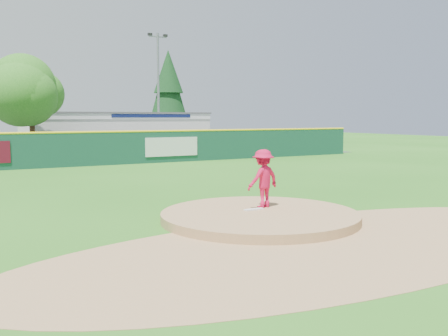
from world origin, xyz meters
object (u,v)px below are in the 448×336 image
light_pole_right (158,86)px  pitcher (263,178)px  pool_building_grp (115,131)px  deciduous_tree (31,93)px  van (100,147)px  conifer_tree (168,91)px

light_pole_right → pitcher: bearing=-106.7°
pool_building_grp → pitcher: bearing=-100.0°
pitcher → deciduous_tree: bearing=-94.2°
van → pool_building_grp: (3.84, 8.84, 0.88)m
conifer_tree → light_pole_right: light_pole_right is taller
pool_building_grp → light_pole_right: light_pole_right is taller
pool_building_grp → light_pole_right: (3.00, -2.99, 3.88)m
pitcher → pool_building_grp: 31.92m
pool_building_grp → light_pole_right: size_ratio=1.52×
pitcher → deciduous_tree: size_ratio=0.23×
van → deciduous_tree: (-4.16, 1.85, 3.77)m
deciduous_tree → light_pole_right: size_ratio=0.74×
pitcher → pool_building_grp: (5.52, 31.44, 0.57)m
van → deciduous_tree: size_ratio=0.75×
conifer_tree → van: bearing=-130.2°
conifer_tree → pitcher: bearing=-109.5°
light_pole_right → pool_building_grp: bearing=135.1°
van → light_pole_right: size_ratio=0.55×
van → light_pole_right: bearing=-29.4°
pitcher → deciduous_tree: 24.81m
deciduous_tree → conifer_tree: (15.00, 11.00, 0.99)m
deciduous_tree → light_pole_right: light_pole_right is taller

